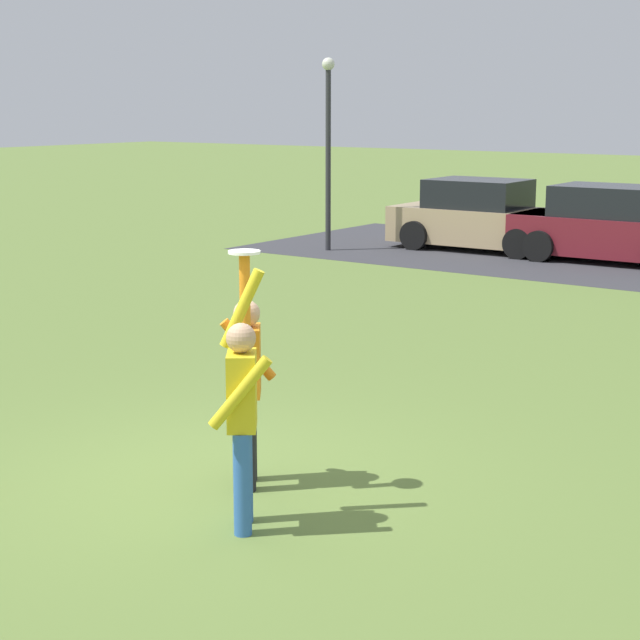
# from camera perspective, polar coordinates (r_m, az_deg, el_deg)

# --- Properties ---
(ground_plane) EXTENTS (120.00, 120.00, 0.00)m
(ground_plane) POSITION_cam_1_polar(r_m,az_deg,el_deg) (9.58, -5.40, -8.46)
(ground_plane) COLOR olive
(person_catcher) EXTENTS (0.54, 0.58, 2.08)m
(person_catcher) POSITION_cam_1_polar(r_m,az_deg,el_deg) (9.08, -3.95, -3.08)
(person_catcher) COLOR black
(person_catcher) RESTS_ON ground_plane
(person_defender) EXTENTS (0.63, 0.66, 2.04)m
(person_defender) POSITION_cam_1_polar(r_m,az_deg,el_deg) (8.17, -4.23, -4.77)
(person_defender) COLOR #3366B7
(person_defender) RESTS_ON ground_plane
(frisbee_disc) EXTENTS (0.27, 0.27, 0.02)m
(frisbee_disc) POSITION_cam_1_polar(r_m,az_deg,el_deg) (8.64, -4.11, 3.68)
(frisbee_disc) COLOR white
(frisbee_disc) RESTS_ON person_catcher
(parked_car_tan) EXTENTS (4.14, 2.11, 1.59)m
(parked_car_tan) POSITION_cam_1_polar(r_m,az_deg,el_deg) (24.33, 8.73, 5.48)
(parked_car_tan) COLOR tan
(parked_car_tan) RESTS_ON ground_plane
(parked_car_maroon) EXTENTS (4.14, 2.11, 1.59)m
(parked_car_maroon) POSITION_cam_1_polar(r_m,az_deg,el_deg) (23.07, 15.49, 4.86)
(parked_car_maroon) COLOR maroon
(parked_car_maroon) RESTS_ON ground_plane
(lamppost_by_lot) EXTENTS (0.28, 0.28, 4.26)m
(lamppost_by_lot) POSITION_cam_1_polar(r_m,az_deg,el_deg) (23.80, 0.45, 9.97)
(lamppost_by_lot) COLOR #2D2D33
(lamppost_by_lot) RESTS_ON ground_plane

